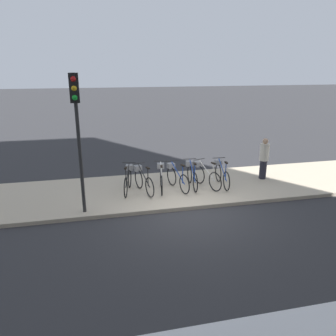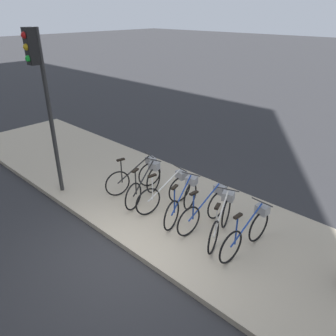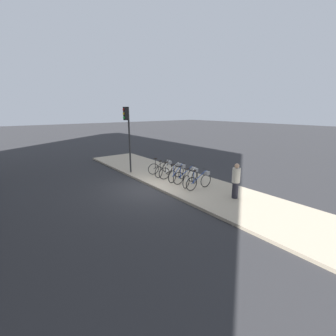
{
  "view_description": "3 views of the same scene",
  "coord_description": "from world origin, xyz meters",
  "px_view_note": "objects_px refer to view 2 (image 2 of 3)",
  "views": [
    {
      "loc": [
        -2.61,
        -8.75,
        4.2
      ],
      "look_at": [
        -0.35,
        1.31,
        0.98
      ],
      "focal_mm": 35.0,
      "sensor_mm": 36.0,
      "label": 1
    },
    {
      "loc": [
        4.03,
        -3.2,
        4.37
      ],
      "look_at": [
        -0.3,
        1.43,
        1.28
      ],
      "focal_mm": 35.0,
      "sensor_mm": 36.0,
      "label": 2
    },
    {
      "loc": [
        8.95,
        -6.04,
        3.85
      ],
      "look_at": [
        0.65,
        0.39,
        1.14
      ],
      "focal_mm": 24.0,
      "sensor_mm": 36.0,
      "label": 3
    }
  ],
  "objects_px": {
    "parked_bicycle_5": "(222,218)",
    "parked_bicycle_6": "(249,230)",
    "parked_bicycle_2": "(168,190)",
    "parked_bicycle_0": "(137,175)",
    "parked_bicycle_3": "(183,199)",
    "parked_bicycle_1": "(146,183)",
    "parked_bicycle_4": "(207,207)",
    "traffic_light": "(40,82)"
  },
  "relations": [
    {
      "from": "parked_bicycle_5",
      "to": "parked_bicycle_6",
      "type": "bearing_deg",
      "value": 0.8
    },
    {
      "from": "parked_bicycle_6",
      "to": "parked_bicycle_4",
      "type": "bearing_deg",
      "value": 174.91
    },
    {
      "from": "parked_bicycle_0",
      "to": "parked_bicycle_2",
      "type": "xyz_separation_m",
      "value": [
        1.13,
        -0.06,
        0.0
      ]
    },
    {
      "from": "parked_bicycle_4",
      "to": "traffic_light",
      "type": "bearing_deg",
      "value": -158.47
    },
    {
      "from": "parked_bicycle_0",
      "to": "parked_bicycle_4",
      "type": "distance_m",
      "value": 2.23
    },
    {
      "from": "parked_bicycle_0",
      "to": "parked_bicycle_5",
      "type": "xyz_separation_m",
      "value": [
        2.69,
        -0.12,
        0.0
      ]
    },
    {
      "from": "parked_bicycle_0",
      "to": "parked_bicycle_6",
      "type": "height_order",
      "value": "same"
    },
    {
      "from": "parked_bicycle_6",
      "to": "traffic_light",
      "type": "height_order",
      "value": "traffic_light"
    },
    {
      "from": "parked_bicycle_3",
      "to": "parked_bicycle_5",
      "type": "relative_size",
      "value": 1.02
    },
    {
      "from": "parked_bicycle_4",
      "to": "traffic_light",
      "type": "xyz_separation_m",
      "value": [
        -3.66,
        -1.45,
        2.36
      ]
    },
    {
      "from": "parked_bicycle_0",
      "to": "parked_bicycle_4",
      "type": "relative_size",
      "value": 0.98
    },
    {
      "from": "parked_bicycle_6",
      "to": "traffic_light",
      "type": "distance_m",
      "value": 5.46
    },
    {
      "from": "parked_bicycle_0",
      "to": "parked_bicycle_6",
      "type": "bearing_deg",
      "value": -1.99
    },
    {
      "from": "parked_bicycle_1",
      "to": "traffic_light",
      "type": "relative_size",
      "value": 0.39
    },
    {
      "from": "parked_bicycle_1",
      "to": "parked_bicycle_0",
      "type": "bearing_deg",
      "value": 162.49
    },
    {
      "from": "parked_bicycle_3",
      "to": "parked_bicycle_4",
      "type": "xyz_separation_m",
      "value": [
        0.58,
        0.1,
        0.0
      ]
    },
    {
      "from": "parked_bicycle_1",
      "to": "parked_bicycle_5",
      "type": "relative_size",
      "value": 1.02
    },
    {
      "from": "parked_bicycle_5",
      "to": "traffic_light",
      "type": "relative_size",
      "value": 0.39
    },
    {
      "from": "parked_bicycle_6",
      "to": "traffic_light",
      "type": "bearing_deg",
      "value": -164.08
    },
    {
      "from": "parked_bicycle_3",
      "to": "traffic_light",
      "type": "height_order",
      "value": "traffic_light"
    },
    {
      "from": "parked_bicycle_4",
      "to": "traffic_light",
      "type": "height_order",
      "value": "traffic_light"
    },
    {
      "from": "parked_bicycle_2",
      "to": "parked_bicycle_5",
      "type": "xyz_separation_m",
      "value": [
        1.56,
        -0.06,
        0.0
      ]
    },
    {
      "from": "parked_bicycle_0",
      "to": "parked_bicycle_5",
      "type": "height_order",
      "value": "same"
    },
    {
      "from": "parked_bicycle_5",
      "to": "parked_bicycle_3",
      "type": "bearing_deg",
      "value": 179.58
    },
    {
      "from": "parked_bicycle_3",
      "to": "parked_bicycle_4",
      "type": "bearing_deg",
      "value": 9.47
    },
    {
      "from": "parked_bicycle_2",
      "to": "traffic_light",
      "type": "height_order",
      "value": "traffic_light"
    },
    {
      "from": "parked_bicycle_5",
      "to": "parked_bicycle_4",
      "type": "bearing_deg",
      "value": 167.19
    },
    {
      "from": "parked_bicycle_2",
      "to": "parked_bicycle_6",
      "type": "bearing_deg",
      "value": -1.4
    },
    {
      "from": "parked_bicycle_1",
      "to": "parked_bicycle_4",
      "type": "relative_size",
      "value": 0.97
    },
    {
      "from": "parked_bicycle_2",
      "to": "parked_bicycle_3",
      "type": "height_order",
      "value": "same"
    },
    {
      "from": "parked_bicycle_3",
      "to": "parked_bicycle_5",
      "type": "xyz_separation_m",
      "value": [
        1.04,
        -0.01,
        0.0
      ]
    },
    {
      "from": "parked_bicycle_1",
      "to": "parked_bicycle_2",
      "type": "relative_size",
      "value": 0.98
    },
    {
      "from": "parked_bicycle_0",
      "to": "parked_bicycle_3",
      "type": "xyz_separation_m",
      "value": [
        1.66,
        -0.12,
        0.0
      ]
    },
    {
      "from": "parked_bicycle_1",
      "to": "parked_bicycle_4",
      "type": "bearing_deg",
      "value": 4.3
    },
    {
      "from": "parked_bicycle_4",
      "to": "traffic_light",
      "type": "relative_size",
      "value": 0.41
    },
    {
      "from": "parked_bicycle_4",
      "to": "parked_bicycle_5",
      "type": "height_order",
      "value": "same"
    },
    {
      "from": "parked_bicycle_1",
      "to": "parked_bicycle_4",
      "type": "xyz_separation_m",
      "value": [
        1.75,
        0.13,
        0.0
      ]
    },
    {
      "from": "parked_bicycle_3",
      "to": "parked_bicycle_0",
      "type": "bearing_deg",
      "value": 175.99
    },
    {
      "from": "parked_bicycle_3",
      "to": "parked_bicycle_6",
      "type": "distance_m",
      "value": 1.65
    },
    {
      "from": "parked_bicycle_0",
      "to": "parked_bicycle_3",
      "type": "distance_m",
      "value": 1.66
    },
    {
      "from": "parked_bicycle_5",
      "to": "parked_bicycle_6",
      "type": "distance_m",
      "value": 0.61
    },
    {
      "from": "parked_bicycle_2",
      "to": "parked_bicycle_6",
      "type": "xyz_separation_m",
      "value": [
        2.18,
        -0.05,
        0.0
      ]
    }
  ]
}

